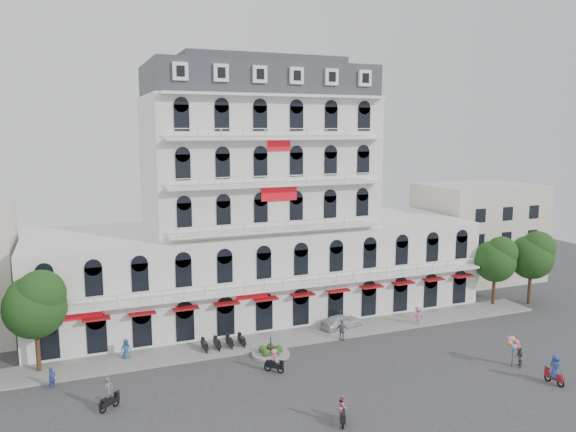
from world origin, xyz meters
The scene contains 19 objects.
ground centered at (0.00, 0.00, 0.00)m, with size 120.00×120.00×0.00m, color #38383A.
sidewalk centered at (0.00, 9.00, 0.08)m, with size 53.00×4.00×0.16m, color gray.
main_building centered at (0.00, 18.00, 9.96)m, with size 45.00×15.00×25.80m.
flank_building_east centered at (30.00, 20.00, 6.00)m, with size 14.00×10.00×12.00m, color beige.
traffic_island centered at (-3.00, 6.00, 0.26)m, with size 3.20×3.20×1.60m.
parked_scooter_row centered at (-6.35, 8.80, 0.00)m, with size 4.40×1.80×1.10m, color black, non-canonical shape.
tree_west_inner centered at (-20.95, 9.48, 5.68)m, with size 4.76×4.76×8.25m.
tree_east_inner centered at (24.05, 9.98, 5.21)m, with size 4.40×4.37×7.57m.
tree_east_outer centered at (28.05, 8.98, 5.55)m, with size 4.65×4.65×8.05m.
parked_car centered at (5.44, 9.50, 0.72)m, with size 1.69×4.21×1.43m, color silver.
rider_west centered at (-16.32, 1.31, 1.09)m, with size 1.44×1.17×2.34m.
rider_southwest centered at (-2.48, -6.18, 1.00)m, with size 0.92×1.61×2.01m.
rider_east centered at (14.87, -6.84, 1.19)m, with size 0.69×1.70×2.34m.
rider_center centered at (-3.89, 2.80, 0.99)m, with size 1.34×1.27×1.92m.
pedestrian_left centered at (-14.41, 9.50, 0.89)m, with size 0.87×0.56×1.77m, color navy.
pedestrian_mid centered at (4.15, 6.88, 0.94)m, with size 1.10×0.46×1.88m, color slate.
pedestrian_right centered at (12.71, 7.59, 0.94)m, with size 1.21×0.70×1.88m, color #BF6593.
pedestrian_far centered at (-20.00, 6.22, 0.78)m, with size 0.57×0.37×1.57m, color navy.
balloon_vendor centered at (14.49, -3.42, 1.27)m, with size 1.44×1.33×2.45m.
Camera 1 is at (-18.14, -36.26, 18.83)m, focal length 35.00 mm.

